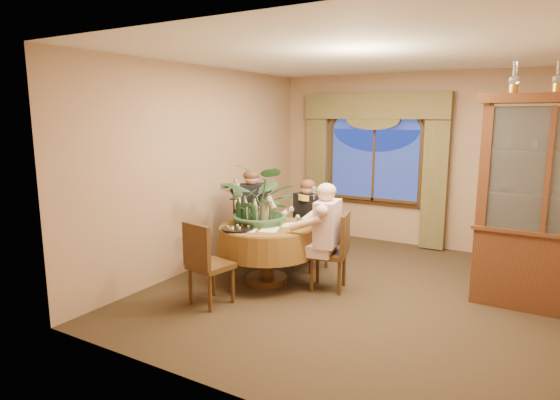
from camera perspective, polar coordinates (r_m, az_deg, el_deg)
The scene contains 35 objects.
floor at distance 5.93m, azimuth 8.63°, elevation -10.91°, with size 5.00×5.00×0.00m, color black.
wall_back at distance 7.95m, azimuth 15.65°, elevation 4.64°, with size 4.50×4.50×0.00m, color #926E51.
ceiling at distance 5.57m, azimuth 9.44°, elevation 17.05°, with size 5.00×5.00×0.00m, color white.
window at distance 8.06m, azimuth 11.36°, elevation 4.18°, with size 1.62×0.10×1.32m, color navy, non-canonical shape.
arched_transom at distance 8.02m, azimuth 11.56°, elevation 9.73°, with size 1.60×0.06×0.44m, color navy, non-canonical shape.
drapery_left at distance 8.42m, azimuth 4.57°, elevation 3.78°, with size 0.38×0.14×2.32m, color #4E4626.
drapery_right at distance 7.76m, azimuth 18.42°, elevation 2.72°, with size 0.38×0.14×2.32m, color #4E4626.
swag_valance at distance 7.94m, azimuth 11.42°, elevation 11.18°, with size 2.45×0.16×0.42m, color #4E4626, non-canonical shape.
dining_table at distance 6.05m, azimuth -1.65°, elevation -6.60°, with size 1.28×1.28×0.75m, color maroon.
china_cabinet at distance 5.84m, azimuth 29.59°, elevation -0.45°, with size 1.46×0.57×2.36m, color #3C1B0C.
oil_lamp_left at distance 5.79m, azimuth 26.64°, elevation 13.18°, with size 0.11×0.11×0.34m, color #A5722D, non-canonical shape.
oil_lamp_center at distance 5.77m, azimuth 30.81°, elevation 12.84°, with size 0.11×0.11×0.34m, color #A5722D, non-canonical shape.
chair_right at distance 5.82m, azimuth 5.94°, elevation -6.26°, with size 0.42×0.42×0.96m, color black.
chair_back_right at distance 6.58m, azimuth 3.65°, elevation -4.25°, with size 0.42×0.42×0.96m, color black.
chair_back at distance 6.82m, azimuth -3.60°, elevation -3.73°, with size 0.42×0.42×0.96m, color black.
chair_front_left at distance 5.40m, azimuth -8.42°, elevation -7.64°, with size 0.42×0.42×0.96m, color black.
person_pink at distance 5.70m, azimuth 5.77°, elevation -4.61°, with size 0.48×0.44×1.34m, color #CCA3A4, non-canonical shape.
person_back at distance 6.80m, azimuth -3.48°, elevation -1.96°, with size 0.49×0.45×1.38m, color black, non-canonical shape.
person_scarf at distance 6.55m, azimuth 3.52°, elevation -2.95°, with size 0.45×0.42×1.27m, color black, non-canonical shape.
stoneware_vase at distance 6.11m, azimuth -1.92°, elevation -1.55°, with size 0.14×0.14×0.26m, color #99865E, non-canonical shape.
centerpiece_plant at distance 5.96m, azimuth -2.06°, elevation 3.35°, with size 1.07×1.18×0.92m, color #335633.
olive_bowl at distance 5.89m, azimuth -1.45°, elevation -3.02°, with size 0.16×0.16×0.05m, color #59602D.
cheese_platter at distance 5.76m, azimuth -5.16°, elevation -3.50°, with size 0.39×0.39×0.02m, color black.
wine_bottle_0 at distance 6.02m, azimuth -3.05°, elevation -1.38°, with size 0.07×0.07×0.33m, color tan.
wine_bottle_1 at distance 6.08m, azimuth -4.44°, elevation -1.29°, with size 0.07×0.07×0.33m, color black.
wine_bottle_2 at distance 6.19m, azimuth -3.18°, elevation -1.05°, with size 0.07×0.07×0.33m, color black.
wine_bottle_3 at distance 6.21m, azimuth -4.28°, elevation -1.04°, with size 0.07×0.07×0.33m, color tan.
wine_bottle_4 at distance 6.07m, azimuth -5.13°, elevation -1.32°, with size 0.07×0.07×0.33m, color black.
wine_bottle_5 at distance 5.93m, azimuth -3.30°, elevation -1.57°, with size 0.07×0.07×0.33m, color black.
tasting_paper_0 at distance 5.74m, azimuth -1.29°, elevation -3.61°, with size 0.21×0.30×0.00m, color white.
tasting_paper_1 at distance 5.98m, azimuth 1.34°, elevation -3.02°, with size 0.21×0.30×0.00m, color white.
tasting_paper_2 at distance 5.75m, azimuth -3.84°, elevation -3.59°, with size 0.21×0.30×0.00m, color white.
wine_glass_person_pink at distance 5.77m, azimuth 2.17°, elevation -2.64°, with size 0.07×0.07×0.18m, color silver, non-canonical shape.
wine_glass_person_back at distance 6.33m, azimuth -2.60°, elevation -1.49°, with size 0.07×0.07×0.18m, color silver, non-canonical shape.
wine_glass_person_scarf at distance 6.22m, azimuth 1.15°, elevation -1.69°, with size 0.07×0.07×0.18m, color silver, non-canonical shape.
Camera 1 is at (2.01, -5.15, 2.14)m, focal length 30.00 mm.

